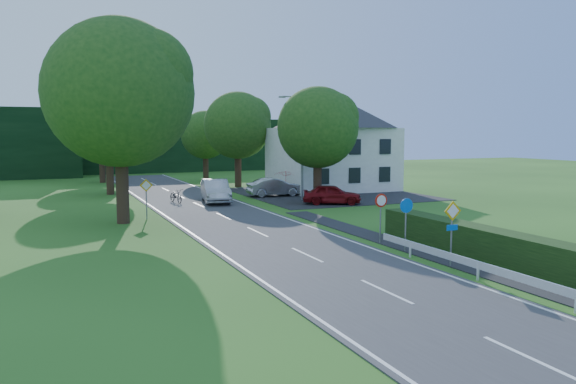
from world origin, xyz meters
name	(u,v)px	position (x,y,z in m)	size (l,w,h in m)	color
ground	(532,361)	(0.00, 0.00, 0.00)	(160.00, 160.00, 0.00)	#265117
road	(245,226)	(0.00, 20.00, 0.02)	(7.00, 80.00, 0.04)	#3A393C
parking_pad	(328,194)	(12.00, 33.00, 0.02)	(14.00, 16.00, 0.04)	black
line_edge_left	(187,230)	(-3.25, 20.00, 0.04)	(0.12, 80.00, 0.01)	white
line_edge_right	(298,222)	(3.25, 20.00, 0.04)	(0.12, 80.00, 0.01)	white
line_centre	(245,226)	(0.00, 20.00, 0.04)	(0.12, 80.00, 0.01)	white
tree_main	(120,122)	(-6.00, 24.00, 5.82)	(9.40, 9.40, 11.64)	#1B4615
tree_left_far	(109,143)	(-5.00, 40.00, 4.29)	(7.00, 7.00, 8.58)	#1B4615
tree_right_far	(238,139)	(7.00, 42.00, 4.54)	(7.40, 7.40, 9.09)	#1B4615
tree_left_back	(101,144)	(-4.50, 52.00, 4.04)	(6.60, 6.60, 8.07)	#1B4615
tree_right_back	(205,146)	(6.00, 50.00, 3.78)	(6.20, 6.20, 7.56)	#1B4615
tree_right_mid	(318,145)	(8.50, 28.00, 4.29)	(7.00, 7.00, 8.58)	#1B4615
treeline_right	(188,145)	(8.00, 66.00, 3.50)	(30.00, 5.00, 7.00)	black
house_white	(332,141)	(14.00, 36.00, 4.41)	(10.60, 8.40, 8.60)	silver
streetlight	(301,142)	(8.06, 30.00, 4.46)	(2.03, 0.18, 8.00)	gray
sign_priority_right	(452,221)	(4.30, 7.98, 1.80)	(0.78, 0.09, 2.59)	gray
sign_roundabout	(406,214)	(4.30, 10.98, 1.67)	(0.64, 0.08, 2.37)	gray
sign_speed_limit	(381,206)	(4.30, 12.97, 1.77)	(0.64, 0.11, 2.37)	gray
sign_priority_left	(146,191)	(-4.50, 24.98, 1.72)	(0.78, 0.09, 2.44)	gray
moving_car	(216,191)	(1.54, 30.99, 0.89)	(1.80, 5.16, 1.70)	#B5B4B9
motorcycle	(176,196)	(-1.20, 31.94, 0.55)	(0.68, 1.96, 1.03)	black
parked_car_red	(332,194)	(8.97, 26.57, 0.76)	(1.69, 4.21, 1.43)	maroon
parked_car_silver_a	(275,187)	(7.13, 33.02, 0.78)	(1.57, 4.49, 1.48)	#9F9EA2
parked_car_silver_b	(343,183)	(13.82, 33.73, 0.82)	(2.59, 5.62, 1.56)	#9F9FA6
parasol	(286,182)	(8.65, 34.17, 1.03)	(2.16, 2.20, 1.98)	#B60E15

